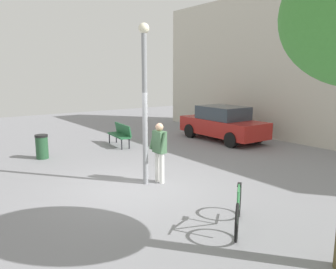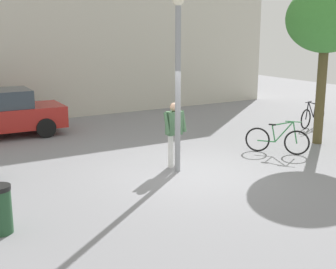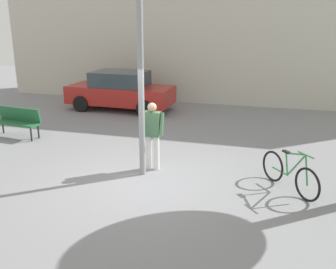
{
  "view_description": "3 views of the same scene",
  "coord_description": "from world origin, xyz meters",
  "px_view_note": "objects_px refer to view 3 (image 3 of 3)",
  "views": [
    {
      "loc": [
        7.29,
        -4.48,
        2.98
      ],
      "look_at": [
        -0.53,
        1.31,
        1.21
      ],
      "focal_mm": 35.65,
      "sensor_mm": 36.0,
      "label": 1
    },
    {
      "loc": [
        -5.98,
        -9.13,
        3.5
      ],
      "look_at": [
        -0.33,
        0.43,
        0.93
      ],
      "focal_mm": 49.38,
      "sensor_mm": 36.0,
      "label": 2
    },
    {
      "loc": [
        2.76,
        -7.79,
        3.59
      ],
      "look_at": [
        0.27,
        1.0,
        0.81
      ],
      "focal_mm": 41.11,
      "sensor_mm": 36.0,
      "label": 3
    }
  ],
  "objects_px": {
    "parked_car_red": "(120,91)",
    "park_bench": "(17,120)",
    "lamppost": "(141,71)",
    "person_by_lamppost": "(152,131)",
    "bicycle_green": "(289,174)"
  },
  "relations": [
    {
      "from": "lamppost",
      "to": "bicycle_green",
      "type": "height_order",
      "value": "lamppost"
    },
    {
      "from": "person_by_lamppost",
      "to": "parked_car_red",
      "type": "distance_m",
      "value": 6.61
    },
    {
      "from": "park_bench",
      "to": "parked_car_red",
      "type": "height_order",
      "value": "parked_car_red"
    },
    {
      "from": "person_by_lamppost",
      "to": "parked_car_red",
      "type": "bearing_deg",
      "value": 119.23
    },
    {
      "from": "park_bench",
      "to": "bicycle_green",
      "type": "relative_size",
      "value": 1.15
    },
    {
      "from": "lamppost",
      "to": "bicycle_green",
      "type": "bearing_deg",
      "value": -0.01
    },
    {
      "from": "lamppost",
      "to": "park_bench",
      "type": "relative_size",
      "value": 2.59
    },
    {
      "from": "person_by_lamppost",
      "to": "parked_car_red",
      "type": "height_order",
      "value": "person_by_lamppost"
    },
    {
      "from": "person_by_lamppost",
      "to": "lamppost",
      "type": "bearing_deg",
      "value": -109.02
    },
    {
      "from": "parked_car_red",
      "to": "park_bench",
      "type": "bearing_deg",
      "value": -111.27
    },
    {
      "from": "lamppost",
      "to": "person_by_lamppost",
      "type": "relative_size",
      "value": 2.55
    },
    {
      "from": "park_bench",
      "to": "parked_car_red",
      "type": "distance_m",
      "value": 4.64
    },
    {
      "from": "lamppost",
      "to": "person_by_lamppost",
      "type": "distance_m",
      "value": 1.55
    },
    {
      "from": "lamppost",
      "to": "parked_car_red",
      "type": "xyz_separation_m",
      "value": [
        -3.1,
        6.14,
        -1.69
      ]
    },
    {
      "from": "person_by_lamppost",
      "to": "bicycle_green",
      "type": "height_order",
      "value": "person_by_lamppost"
    }
  ]
}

